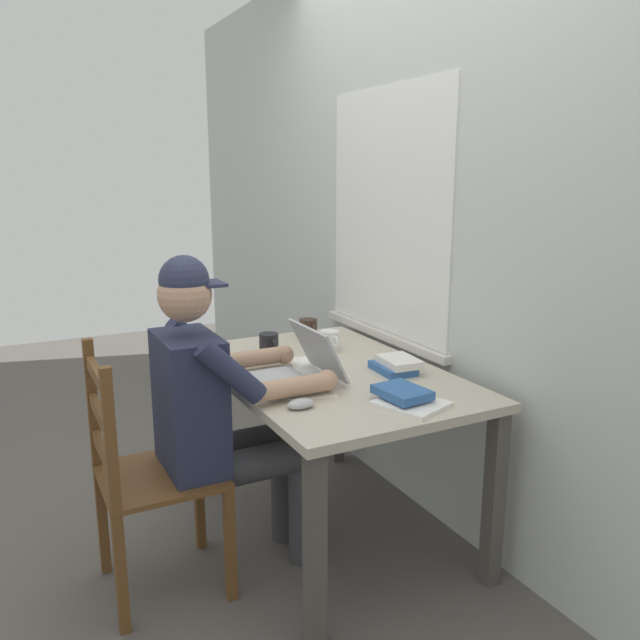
{
  "coord_description": "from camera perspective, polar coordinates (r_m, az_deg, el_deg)",
  "views": [
    {
      "loc": [
        2.21,
        -1.18,
        1.51
      ],
      "look_at": [
        0.02,
        -0.05,
        0.95
      ],
      "focal_mm": 35.93,
      "sensor_mm": 36.0,
      "label": 1
    }
  ],
  "objects": [
    {
      "name": "seated_person",
      "position": [
        2.41,
        -9.08,
        -7.39
      ],
      "size": [
        0.5,
        0.6,
        1.24
      ],
      "color": "#232842",
      "rests_on": "ground"
    },
    {
      "name": "paper_pile_back_corner",
      "position": [
        2.26,
        8.12,
        -7.39
      ],
      "size": [
        0.28,
        0.26,
        0.01
      ],
      "primitive_type": "cube",
      "rotation": [
        0.0,
        0.0,
        0.36
      ],
      "color": "white",
      "rests_on": "desk"
    },
    {
      "name": "laptop",
      "position": [
        2.47,
        -2.23,
        -4.42
      ],
      "size": [
        0.33,
        0.33,
        0.22
      ],
      "color": "#ADAFB2",
      "rests_on": "desk"
    },
    {
      "name": "ground_plane",
      "position": [
        2.93,
        0.76,
        -18.16
      ],
      "size": [
        8.0,
        8.0,
        0.0
      ],
      "primitive_type": "plane",
      "color": "#56514C"
    },
    {
      "name": "book_stack_main",
      "position": [
        2.61,
        6.78,
        -4.0
      ],
      "size": [
        0.21,
        0.16,
        0.06
      ],
      "color": "#2D5B9E",
      "rests_on": "desk"
    },
    {
      "name": "paper_pile_near_laptop",
      "position": [
        2.39,
        -0.95,
        -6.24
      ],
      "size": [
        0.23,
        0.23,
        0.0
      ],
      "primitive_type": "cube",
      "rotation": [
        0.0,
        0.0,
        -0.32
      ],
      "color": "silver",
      "rests_on": "desk"
    },
    {
      "name": "back_wall",
      "position": [
        2.79,
        9.97,
        8.34
      ],
      "size": [
        6.0,
        0.08,
        2.6
      ],
      "color": "beige",
      "rests_on": "ground"
    },
    {
      "name": "coffee_mug_white",
      "position": [
        2.92,
        0.89,
        -1.81
      ],
      "size": [
        0.12,
        0.09,
        0.09
      ],
      "color": "white",
      "rests_on": "desk"
    },
    {
      "name": "computer_mouse",
      "position": [
        2.21,
        -1.73,
        -7.47
      ],
      "size": [
        0.06,
        0.1,
        0.03
      ],
      "primitive_type": "ellipsoid",
      "color": "#ADAFB2",
      "rests_on": "desk"
    },
    {
      "name": "wooden_chair",
      "position": [
        2.44,
        -15.32,
        -13.21
      ],
      "size": [
        0.42,
        0.42,
        0.94
      ],
      "color": "brown",
      "rests_on": "ground"
    },
    {
      "name": "coffee_mug_spare",
      "position": [
        3.11,
        -1.04,
        -0.79
      ],
      "size": [
        0.12,
        0.09,
        0.1
      ],
      "color": "#38281E",
      "rests_on": "desk"
    },
    {
      "name": "desk",
      "position": [
        2.66,
        0.8,
        -6.4
      ],
      "size": [
        1.3,
        0.84,
        0.73
      ],
      "color": "#BCB29E",
      "rests_on": "ground"
    },
    {
      "name": "book_stack_side",
      "position": [
        2.28,
        7.32,
        -6.57
      ],
      "size": [
        0.2,
        0.16,
        0.05
      ],
      "color": "white",
      "rests_on": "desk"
    },
    {
      "name": "coffee_mug_dark",
      "position": [
        2.85,
        -4.56,
        -2.13
      ],
      "size": [
        0.12,
        0.09,
        0.09
      ],
      "color": "black",
      "rests_on": "desk"
    },
    {
      "name": "paper_pile_side",
      "position": [
        2.68,
        -1.03,
        -4.07
      ],
      "size": [
        0.28,
        0.21,
        0.01
      ],
      "primitive_type": "cube",
      "rotation": [
        0.0,
        0.0,
        -0.32
      ],
      "color": "white",
      "rests_on": "desk"
    }
  ]
}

